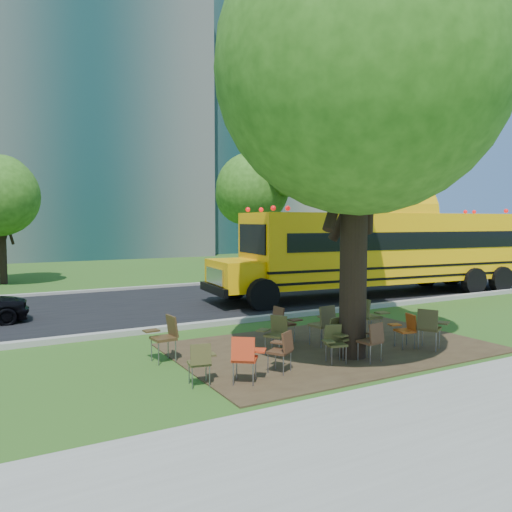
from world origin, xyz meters
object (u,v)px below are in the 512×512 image
main_tree (356,69)px  chair_3 (334,340)px  chair_8 (165,333)px  chair_7 (430,325)px  chair_0 (201,359)px  chair_9 (276,331)px  chair_10 (283,321)px  chair_12 (369,313)px  school_bus (387,248)px  chair_11 (324,321)px  chair_1 (246,355)px  chair_5 (340,334)px  chair_4 (373,338)px  chair_6 (406,327)px  chair_2 (282,347)px

main_tree → chair_3: main_tree is taller
chair_8 → chair_7: bearing=-115.9°
main_tree → chair_0: main_tree is taller
chair_3 → chair_9: bearing=-45.0°
chair_10 → chair_12: chair_12 is taller
school_bus → chair_11: size_ratio=13.57×
chair_0 → chair_1: (0.70, -0.33, 0.07)m
chair_5 → chair_9: (-1.01, 0.92, -0.01)m
chair_4 → chair_5: (-0.38, 0.57, 0.01)m
chair_3 → chair_7: size_ratio=0.82×
chair_6 → chair_8: bearing=84.5°
chair_1 → chair_10: 3.11m
chair_11 → main_tree: bearing=-98.6°
chair_0 → chair_4: size_ratio=0.93×
chair_8 → chair_12: size_ratio=0.99×
chair_9 → chair_11: chair_11 is taller
school_bus → chair_2: (-8.88, -6.58, -1.32)m
school_bus → chair_1: size_ratio=14.87×
main_tree → school_bus: main_tree is taller
chair_5 → chair_8: (-3.24, 1.58, 0.05)m
chair_10 → main_tree: bearing=14.7°
chair_2 → chair_10: chair_10 is taller
chair_0 → chair_11: size_ratio=0.80×
main_tree → chair_3: 5.48m
chair_5 → chair_9: 1.36m
chair_0 → chair_9: (2.20, 1.14, 0.04)m
main_tree → chair_4: bearing=-77.3°
chair_3 → chair_8: 3.43m
chair_1 → chair_2: size_ratio=1.08×
chair_9 → school_bus: bearing=-90.1°
main_tree → chair_11: bearing=88.1°
chair_0 → chair_3: (2.88, -0.01, 0.00)m
chair_3 → chair_9: chair_9 is taller
chair_0 → chair_7: chair_7 is taller
chair_0 → chair_6: chair_6 is taller
chair_1 → chair_2: chair_1 is taller
main_tree → chair_8: size_ratio=10.12×
chair_8 → chair_10: (2.90, 0.10, -0.04)m
chair_3 → chair_12: 2.64m
school_bus → chair_7: 8.58m
chair_1 → chair_3: bearing=44.6°
chair_5 → chair_12: chair_12 is taller
chair_12 → chair_3: bearing=-52.6°
chair_4 → chair_12: 2.33m
chair_11 → chair_3: bearing=-125.0°
chair_6 → chair_11: (-1.53, 1.00, 0.11)m
chair_3 → main_tree: bearing=-151.3°
chair_2 → chair_8: chair_8 is taller
chair_1 → main_tree: bearing=45.9°
chair_6 → chair_11: bearing=69.4°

